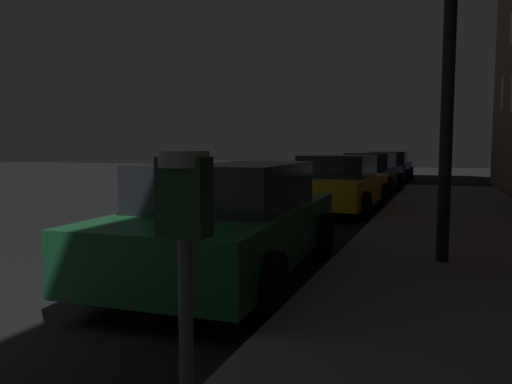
# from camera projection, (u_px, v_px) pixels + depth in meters

# --- Properties ---
(parking_meter) EXTENTS (0.19, 0.19, 1.46)m
(parking_meter) POSITION_uv_depth(u_px,v_px,m) (185.00, 247.00, 1.84)
(parking_meter) COLOR #59595B
(parking_meter) RESTS_ON sidewalk
(car_green) EXTENTS (2.28, 4.47, 1.43)m
(car_green) POSITION_uv_depth(u_px,v_px,m) (229.00, 220.00, 6.17)
(car_green) COLOR #19592D
(car_green) RESTS_ON ground
(car_yellow_cab) EXTENTS (2.18, 4.39, 1.43)m
(car_yellow_cab) POSITION_uv_depth(u_px,v_px,m) (338.00, 184.00, 12.45)
(car_yellow_cab) COLOR gold
(car_yellow_cab) RESTS_ON ground
(car_black) EXTENTS (2.13, 4.41, 1.43)m
(car_black) POSITION_uv_depth(u_px,v_px,m) (370.00, 173.00, 17.72)
(car_black) COLOR black
(car_black) RESTS_ON ground
(car_blue) EXTENTS (2.07, 4.38, 1.43)m
(car_blue) POSITION_uv_depth(u_px,v_px,m) (389.00, 167.00, 23.49)
(car_blue) COLOR navy
(car_blue) RESTS_ON ground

